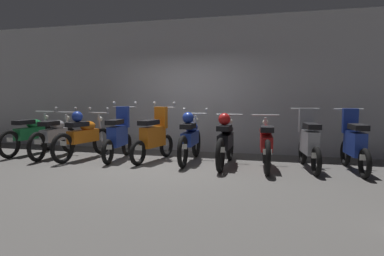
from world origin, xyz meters
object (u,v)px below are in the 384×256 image
(motorbike_slot_4, at_px, (154,137))
(motorbike_slot_7, at_px, (266,143))
(motorbike_slot_1, at_px, (55,136))
(motorbike_slot_5, at_px, (190,138))
(motorbike_slot_2, at_px, (84,135))
(motorbike_slot_3, at_px, (118,136))
(motorbike_slot_6, at_px, (226,140))
(motorbike_slot_0, at_px, (30,134))
(motorbike_slot_8, at_px, (309,142))
(motorbike_slot_9, at_px, (354,144))

(motorbike_slot_4, bearing_deg, motorbike_slot_7, -3.31)
(motorbike_slot_1, xyz_separation_m, motorbike_slot_5, (3.24, 0.21, 0.04))
(motorbike_slot_2, relative_size, motorbike_slot_3, 1.16)
(motorbike_slot_6, bearing_deg, motorbike_slot_2, -178.97)
(motorbike_slot_3, height_order, motorbike_slot_6, motorbike_slot_3)
(motorbike_slot_0, height_order, motorbike_slot_2, motorbike_slot_2)
(motorbike_slot_5, xyz_separation_m, motorbike_slot_8, (2.42, -0.08, -0.00))
(motorbike_slot_7, bearing_deg, motorbike_slot_3, 178.81)
(motorbike_slot_4, bearing_deg, motorbike_slot_3, -174.95)
(motorbike_slot_2, bearing_deg, motorbike_slot_6, 1.03)
(motorbike_slot_8, height_order, motorbike_slot_9, same)
(motorbike_slot_0, distance_m, motorbike_slot_7, 5.66)
(motorbike_slot_3, distance_m, motorbike_slot_4, 0.82)
(motorbike_slot_1, xyz_separation_m, motorbike_slot_3, (1.61, 0.06, 0.04))
(motorbike_slot_2, xyz_separation_m, motorbike_slot_4, (1.62, 0.19, -0.00))
(motorbike_slot_2, relative_size, motorbike_slot_6, 1.00)
(motorbike_slot_2, distance_m, motorbike_slot_5, 2.44)
(motorbike_slot_3, xyz_separation_m, motorbike_slot_7, (3.24, -0.07, -0.04))
(motorbike_slot_5, relative_size, motorbike_slot_6, 1.00)
(motorbike_slot_1, distance_m, motorbike_slot_2, 0.82)
(motorbike_slot_9, bearing_deg, motorbike_slot_7, -174.51)
(motorbike_slot_4, distance_m, motorbike_slot_9, 4.03)
(motorbike_slot_2, bearing_deg, motorbike_slot_0, 172.43)
(motorbike_slot_0, distance_m, motorbike_slot_2, 1.63)
(motorbike_slot_0, xyz_separation_m, motorbike_slot_4, (3.24, -0.03, 0.04))
(motorbike_slot_6, relative_size, motorbike_slot_9, 1.16)
(motorbike_slot_8, bearing_deg, motorbike_slot_6, -175.53)
(motorbike_slot_3, distance_m, motorbike_slot_8, 4.04)
(motorbike_slot_4, height_order, motorbike_slot_5, motorbike_slot_4)
(motorbike_slot_2, bearing_deg, motorbike_slot_1, 175.91)
(motorbike_slot_8, xyz_separation_m, motorbike_slot_9, (0.81, 0.02, 0.00))
(motorbike_slot_4, xyz_separation_m, motorbike_slot_9, (4.03, 0.02, -0.00))
(motorbike_slot_5, height_order, motorbike_slot_9, motorbike_slot_9)
(motorbike_slot_6, bearing_deg, motorbike_slot_4, 175.46)
(motorbike_slot_2, distance_m, motorbike_slot_4, 1.63)
(motorbike_slot_2, height_order, motorbike_slot_8, motorbike_slot_8)
(motorbike_slot_4, height_order, motorbike_slot_8, motorbike_slot_4)
(motorbike_slot_5, height_order, motorbike_slot_7, motorbike_slot_5)
(motorbike_slot_6, bearing_deg, motorbike_slot_1, 180.00)
(motorbike_slot_5, bearing_deg, motorbike_slot_7, -7.80)
(motorbike_slot_2, distance_m, motorbike_slot_7, 4.04)
(motorbike_slot_5, bearing_deg, motorbike_slot_4, -174.18)
(motorbike_slot_3, height_order, motorbike_slot_8, motorbike_slot_3)
(motorbike_slot_1, bearing_deg, motorbike_slot_6, -0.00)
(motorbike_slot_2, xyz_separation_m, motorbike_slot_7, (4.04, 0.05, -0.04))
(motorbike_slot_4, xyz_separation_m, motorbike_slot_6, (1.61, -0.13, -0.00))
(motorbike_slot_7, bearing_deg, motorbike_slot_0, 178.29)
(motorbike_slot_7, xyz_separation_m, motorbike_slot_8, (0.80, 0.14, 0.03))
(motorbike_slot_9, bearing_deg, motorbike_slot_4, -179.78)
(motorbike_slot_6, xyz_separation_m, motorbike_slot_9, (2.42, 0.14, -0.00))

